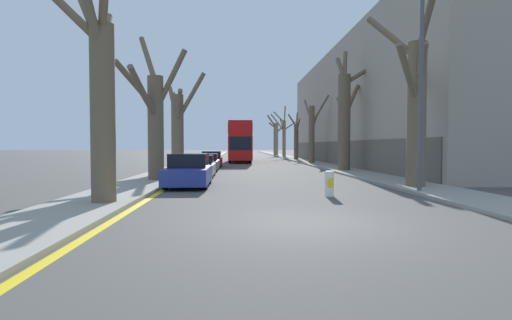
{
  "coord_description": "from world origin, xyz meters",
  "views": [
    {
      "loc": [
        -1.73,
        -9.31,
        1.84
      ],
      "look_at": [
        0.27,
        29.9,
        0.41
      ],
      "focal_mm": 28.0,
      "sensor_mm": 36.0,
      "label": 1
    }
  ],
  "objects_px": {
    "street_tree_right_5": "(276,137)",
    "street_tree_right_2": "(312,132)",
    "street_tree_left_2": "(178,127)",
    "street_tree_right_3": "(296,139)",
    "street_tree_left_0": "(100,92)",
    "street_tree_right_0": "(415,104)",
    "lamp_post": "(419,59)",
    "street_tree_right_1": "(345,116)",
    "street_tree_right_4": "(284,135)",
    "double_decker_bus": "(240,140)",
    "parked_car_1": "(200,167)",
    "parked_car_2": "(207,163)",
    "street_tree_left_1": "(154,117)",
    "parked_car_3": "(212,159)",
    "traffic_bollard": "(329,184)",
    "parked_car_0": "(189,171)"
  },
  "relations": [
    {
      "from": "street_tree_right_3",
      "to": "street_tree_right_5",
      "type": "distance_m",
      "value": 23.26
    },
    {
      "from": "street_tree_right_2",
      "to": "street_tree_right_4",
      "type": "height_order",
      "value": "street_tree_right_4"
    },
    {
      "from": "street_tree_right_0",
      "to": "street_tree_left_0",
      "type": "bearing_deg",
      "value": -160.31
    },
    {
      "from": "double_decker_bus",
      "to": "traffic_bollard",
      "type": "relative_size",
      "value": 11.27
    },
    {
      "from": "street_tree_left_2",
      "to": "parked_car_3",
      "type": "distance_m",
      "value": 7.41
    },
    {
      "from": "parked_car_3",
      "to": "street_tree_right_5",
      "type": "bearing_deg",
      "value": 76.19
    },
    {
      "from": "street_tree_right_0",
      "to": "lamp_post",
      "type": "bearing_deg",
      "value": -111.19
    },
    {
      "from": "street_tree_right_0",
      "to": "street_tree_right_5",
      "type": "height_order",
      "value": "street_tree_right_0"
    },
    {
      "from": "street_tree_left_0",
      "to": "parked_car_3",
      "type": "xyz_separation_m",
      "value": [
        2.02,
        22.39,
        -2.83
      ]
    },
    {
      "from": "street_tree_left_2",
      "to": "street_tree_right_1",
      "type": "bearing_deg",
      "value": -0.57
    },
    {
      "from": "street_tree_right_5",
      "to": "traffic_bollard",
      "type": "bearing_deg",
      "value": -93.85
    },
    {
      "from": "street_tree_right_0",
      "to": "street_tree_right_3",
      "type": "distance_m",
      "value": 33.42
    },
    {
      "from": "street_tree_left_0",
      "to": "parked_car_0",
      "type": "distance_m",
      "value": 6.57
    },
    {
      "from": "street_tree_left_0",
      "to": "lamp_post",
      "type": "relative_size",
      "value": 0.8
    },
    {
      "from": "street_tree_right_2",
      "to": "parked_car_1",
      "type": "height_order",
      "value": "street_tree_right_2"
    },
    {
      "from": "street_tree_right_1",
      "to": "parked_car_2",
      "type": "xyz_separation_m",
      "value": [
        -9.84,
        1.14,
        -3.35
      ]
    },
    {
      "from": "street_tree_right_5",
      "to": "parked_car_1",
      "type": "xyz_separation_m",
      "value": [
        -9.46,
        -49.82,
        -2.76
      ]
    },
    {
      "from": "street_tree_left_1",
      "to": "street_tree_right_5",
      "type": "height_order",
      "value": "street_tree_left_1"
    },
    {
      "from": "street_tree_right_5",
      "to": "street_tree_right_2",
      "type": "bearing_deg",
      "value": -89.65
    },
    {
      "from": "street_tree_right_2",
      "to": "street_tree_right_5",
      "type": "relative_size",
      "value": 0.92
    },
    {
      "from": "street_tree_right_3",
      "to": "traffic_bollard",
      "type": "bearing_deg",
      "value": -96.75
    },
    {
      "from": "street_tree_right_2",
      "to": "double_decker_bus",
      "type": "xyz_separation_m",
      "value": [
        -7.11,
        5.15,
        -0.74
      ]
    },
    {
      "from": "street_tree_left_2",
      "to": "traffic_bollard",
      "type": "bearing_deg",
      "value": -61.93
    },
    {
      "from": "parked_car_3",
      "to": "street_tree_right_4",
      "type": "bearing_deg",
      "value": 70.61
    },
    {
      "from": "street_tree_right_4",
      "to": "double_decker_bus",
      "type": "xyz_separation_m",
      "value": [
        -7.04,
        -17.67,
        -1.05
      ]
    },
    {
      "from": "street_tree_right_2",
      "to": "parked_car_1",
      "type": "bearing_deg",
      "value": -121.44
    },
    {
      "from": "double_decker_bus",
      "to": "parked_car_1",
      "type": "distance_m",
      "value": 21.2
    },
    {
      "from": "street_tree_right_4",
      "to": "parked_car_1",
      "type": "distance_m",
      "value": 39.91
    },
    {
      "from": "street_tree_right_0",
      "to": "traffic_bollard",
      "type": "xyz_separation_m",
      "value": [
        -4.22,
        -2.37,
        -3.13
      ]
    },
    {
      "from": "street_tree_right_1",
      "to": "street_tree_right_5",
      "type": "relative_size",
      "value": 1.2
    },
    {
      "from": "street_tree_right_3",
      "to": "street_tree_right_2",
      "type": "bearing_deg",
      "value": -90.26
    },
    {
      "from": "parked_car_0",
      "to": "lamp_post",
      "type": "xyz_separation_m",
      "value": [
        9.04,
        -3.12,
        4.41
      ]
    },
    {
      "from": "street_tree_left_0",
      "to": "street_tree_right_4",
      "type": "xyz_separation_m",
      "value": [
        11.62,
        49.67,
        0.04
      ]
    },
    {
      "from": "street_tree_left_1",
      "to": "street_tree_left_2",
      "type": "bearing_deg",
      "value": 89.25
    },
    {
      "from": "street_tree_right_3",
      "to": "parked_car_3",
      "type": "bearing_deg",
      "value": -122.56
    },
    {
      "from": "street_tree_right_4",
      "to": "parked_car_3",
      "type": "height_order",
      "value": "street_tree_right_4"
    },
    {
      "from": "street_tree_right_0",
      "to": "street_tree_right_2",
      "type": "distance_m",
      "value": 22.65
    },
    {
      "from": "street_tree_right_1",
      "to": "street_tree_right_4",
      "type": "relative_size",
      "value": 1.12
    },
    {
      "from": "parked_car_1",
      "to": "street_tree_right_4",
      "type": "bearing_deg",
      "value": 76.04
    },
    {
      "from": "parked_car_3",
      "to": "street_tree_right_2",
      "type": "bearing_deg",
      "value": 24.76
    },
    {
      "from": "street_tree_left_1",
      "to": "street_tree_right_4",
      "type": "height_order",
      "value": "street_tree_right_4"
    },
    {
      "from": "parked_car_1",
      "to": "parked_car_3",
      "type": "height_order",
      "value": "parked_car_3"
    },
    {
      "from": "street_tree_left_2",
      "to": "street_tree_right_2",
      "type": "bearing_deg",
      "value": 43.94
    },
    {
      "from": "street_tree_left_2",
      "to": "street_tree_right_2",
      "type": "xyz_separation_m",
      "value": [
        11.57,
        11.16,
        0.04
      ]
    },
    {
      "from": "street_tree_right_3",
      "to": "street_tree_left_0",
      "type": "bearing_deg",
      "value": -107.33
    },
    {
      "from": "street_tree_right_2",
      "to": "parked_car_2",
      "type": "height_order",
      "value": "street_tree_right_2"
    },
    {
      "from": "street_tree_left_1",
      "to": "street_tree_right_2",
      "type": "relative_size",
      "value": 1.14
    },
    {
      "from": "parked_car_3",
      "to": "street_tree_right_3",
      "type": "bearing_deg",
      "value": 57.44
    },
    {
      "from": "parked_car_0",
      "to": "parked_car_2",
      "type": "distance_m",
      "value": 11.11
    },
    {
      "from": "street_tree_right_5",
      "to": "lamp_post",
      "type": "height_order",
      "value": "lamp_post"
    }
  ]
}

